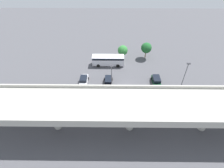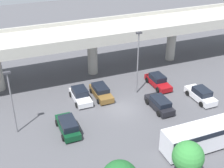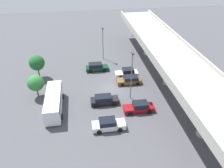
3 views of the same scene
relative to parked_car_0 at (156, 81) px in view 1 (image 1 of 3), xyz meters
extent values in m
plane|color=#4C4C51|center=(7.14, 1.90, -0.76)|extent=(112.72, 112.72, 0.00)
cube|color=#ADAAA0|center=(7.14, 12.47, 5.24)|extent=(52.60, 7.88, 0.90)
cube|color=#ADAAA0|center=(7.14, 8.68, 5.97)|extent=(52.60, 0.30, 0.55)
cube|color=#ADAAA0|center=(7.14, 16.26, 5.97)|extent=(52.60, 0.30, 0.55)
cylinder|color=#ADAAA0|center=(-6.01, 12.47, 2.02)|extent=(1.42, 1.42, 5.55)
cylinder|color=#ADAAA0|center=(7.14, 12.47, 2.02)|extent=(1.42, 1.42, 5.55)
cylinder|color=#ADAAA0|center=(20.29, 12.47, 2.02)|extent=(1.42, 1.42, 5.55)
cube|color=#0C381E|center=(0.00, 0.12, -0.23)|extent=(1.73, 4.55, 0.67)
cube|color=black|center=(0.00, -0.22, 0.46)|extent=(1.59, 2.66, 0.72)
cylinder|color=black|center=(-0.89, 1.53, -0.41)|extent=(0.22, 0.70, 0.70)
cylinder|color=black|center=(0.89, 1.53, -0.41)|extent=(0.22, 0.70, 0.70)
cylinder|color=black|center=(-0.89, -1.29, -0.41)|extent=(0.22, 0.70, 0.70)
cylinder|color=black|center=(0.89, -1.29, -0.41)|extent=(0.22, 0.70, 0.70)
cube|color=silver|center=(3.14, 5.64, -0.25)|extent=(1.82, 4.45, 0.66)
cube|color=black|center=(3.14, 5.89, 0.45)|extent=(1.67, 2.18, 0.73)
cylinder|color=black|center=(4.07, 4.26, -0.42)|extent=(0.22, 0.67, 0.67)
cylinder|color=black|center=(2.21, 4.26, -0.42)|extent=(0.22, 0.67, 0.67)
cylinder|color=black|center=(4.07, 7.02, -0.42)|extent=(0.22, 0.67, 0.67)
cylinder|color=black|center=(2.21, 7.02, -0.42)|extent=(0.22, 0.67, 0.67)
cube|color=brown|center=(5.86, 5.53, -0.24)|extent=(1.79, 4.54, 0.70)
cube|color=black|center=(5.86, 5.82, 0.39)|extent=(1.65, 2.56, 0.57)
cylinder|color=black|center=(6.78, 4.13, -0.46)|extent=(0.22, 0.61, 0.61)
cylinder|color=black|center=(4.95, 4.13, -0.46)|extent=(0.22, 0.61, 0.61)
cylinder|color=black|center=(6.78, 6.94, -0.46)|extent=(0.22, 0.61, 0.61)
cylinder|color=black|center=(4.95, 6.94, -0.46)|extent=(0.22, 0.61, 0.61)
cube|color=black|center=(11.34, 0.28, -0.21)|extent=(1.71, 4.52, 0.71)
cube|color=black|center=(11.34, 0.06, 0.44)|extent=(1.57, 2.65, 0.59)
cylinder|color=black|center=(10.46, 1.68, -0.41)|extent=(0.22, 0.71, 0.71)
cylinder|color=black|center=(12.21, 1.68, -0.41)|extent=(0.22, 0.71, 0.71)
cylinder|color=black|center=(10.46, -1.12, -0.41)|extent=(0.22, 0.71, 0.71)
cylinder|color=black|center=(12.21, -1.12, -0.41)|extent=(0.22, 0.71, 0.71)
cube|color=maroon|center=(14.01, 5.27, -0.23)|extent=(1.71, 4.77, 0.67)
cube|color=black|center=(14.01, 5.49, 0.46)|extent=(1.57, 2.28, 0.71)
cylinder|color=black|center=(14.89, 3.79, -0.40)|extent=(0.22, 0.72, 0.72)
cylinder|color=black|center=(13.13, 3.79, -0.40)|extent=(0.22, 0.72, 0.72)
cylinder|color=black|center=(14.89, 6.75, -0.40)|extent=(0.22, 0.72, 0.72)
cylinder|color=black|center=(13.13, 6.75, -0.40)|extent=(0.22, 0.72, 0.72)
cube|color=silver|center=(17.17, 0.15, -0.19)|extent=(1.73, 4.68, 0.77)
cube|color=black|center=(17.17, -0.05, 0.54)|extent=(1.59, 2.28, 0.69)
cylinder|color=black|center=(16.28, 1.60, -0.42)|extent=(0.22, 0.69, 0.69)
cylinder|color=black|center=(18.05, 1.60, -0.42)|extent=(0.22, 0.69, 0.69)
cylinder|color=black|center=(16.28, -1.30, -0.42)|extent=(0.22, 0.69, 0.69)
cylinder|color=black|center=(18.05, -1.30, -0.42)|extent=(0.22, 0.69, 0.69)
cube|color=silver|center=(11.59, -7.66, 0.71)|extent=(8.39, 2.26, 2.46)
cube|color=black|center=(11.59, -7.66, 1.59)|extent=(8.22, 2.30, 0.54)
cylinder|color=black|center=(8.99, -8.81, -0.32)|extent=(0.88, 0.29, 0.88)
cylinder|color=black|center=(8.99, -6.51, -0.32)|extent=(0.88, 0.29, 0.88)
cylinder|color=black|center=(14.19, -8.81, -0.32)|extent=(0.88, 0.29, 0.88)
cylinder|color=black|center=(14.19, -6.51, -0.32)|extent=(0.88, 0.29, 0.88)
cylinder|color=slate|center=(10.51, 4.76, 3.31)|extent=(0.16, 0.16, 8.13)
cube|color=#333338|center=(10.51, 4.76, 7.47)|extent=(0.70, 0.35, 0.20)
cylinder|color=slate|center=(-5.11, 2.00, 2.75)|extent=(0.16, 0.16, 7.03)
cube|color=#333338|center=(-5.11, 2.00, 6.37)|extent=(0.70, 0.35, 0.20)
cylinder|color=brown|center=(1.13, -11.28, 0.21)|extent=(0.24, 0.24, 1.94)
sphere|color=#1E5B28|center=(1.13, -11.28, 2.41)|extent=(2.90, 2.90, 2.90)
cylinder|color=brown|center=(7.64, -10.70, 0.01)|extent=(0.24, 0.24, 1.54)
sphere|color=#337F38|center=(7.64, -10.70, 1.95)|extent=(2.74, 2.74, 2.74)
camera|label=1|loc=(10.14, 31.55, 26.45)|focal=28.00mm
camera|label=2|loc=(-5.86, -26.88, 19.81)|focal=50.00mm
camera|label=3|loc=(39.58, -2.82, 21.18)|focal=35.00mm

